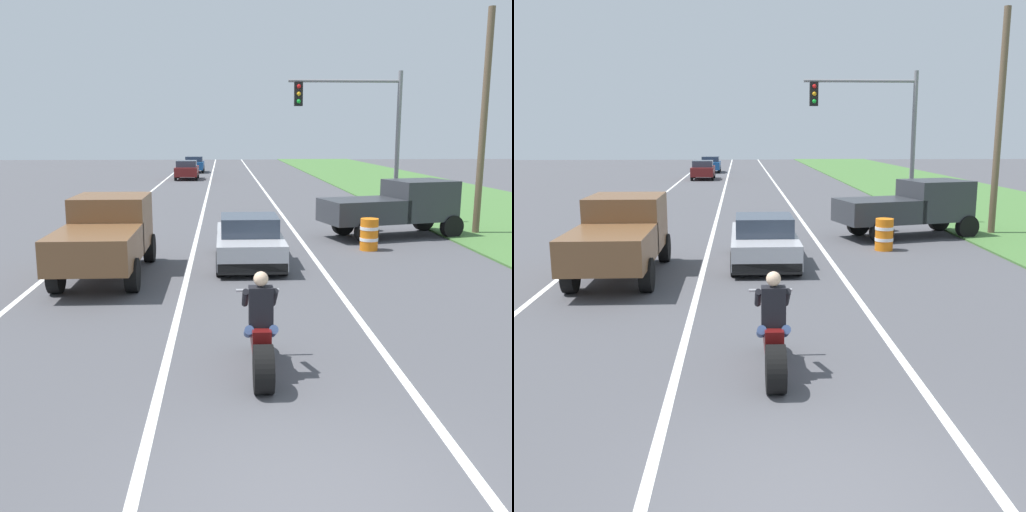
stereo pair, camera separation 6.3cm
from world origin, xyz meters
The scene contains 14 objects.
ground_plane centered at (0.00, 0.00, 0.00)m, with size 160.00×160.00×0.00m, color #4C4C51.
lane_stripe_left_solid centered at (-5.40, 20.00, 0.00)m, with size 0.14×120.00×0.01m, color white.
lane_stripe_right_solid centered at (1.80, 20.00, 0.00)m, with size 0.14×120.00×0.01m, color white.
lane_stripe_centre_dashed centered at (-1.80, 20.00, 0.00)m, with size 0.14×120.00×0.01m, color white.
motorcycle_with_rider centered at (-0.32, 3.35, 0.59)m, with size 0.70×2.21×1.62m.
sports_car_silver centered at (-0.13, 11.38, 0.63)m, with size 1.84×4.30×1.37m.
pickup_truck_left_lane_brown centered at (-3.83, 10.00, 1.11)m, with size 2.02×4.80×1.98m.
pickup_truck_right_shoulder_dark_grey centered at (5.24, 15.52, 1.11)m, with size 5.14×3.14×1.98m.
traffic_light_mast_near centered at (4.75, 18.69, 3.99)m, with size 4.49×0.34×6.00m.
utility_pole_roadside centered at (8.35, 15.91, 3.92)m, with size 0.24×0.24×7.84m, color brown.
construction_barrel_nearest centered at (3.71, 13.08, 0.50)m, with size 0.58×0.58×1.00m.
construction_barrel_mid centered at (4.42, 16.86, 0.50)m, with size 0.58×0.58×1.00m.
distant_car_far_ahead centered at (-3.70, 43.06, 0.77)m, with size 1.80×4.00×1.50m.
distant_car_further_ahead centered at (-3.50, 51.84, 0.77)m, with size 1.80×4.00×1.50m.
Camera 1 is at (-0.86, -5.12, 3.60)m, focal length 41.87 mm.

